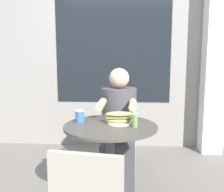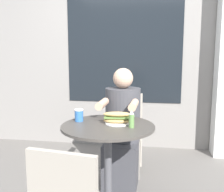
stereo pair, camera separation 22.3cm
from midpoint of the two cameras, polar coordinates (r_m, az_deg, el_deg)
The scene contains 7 objects.
storefront_wall at distance 3.71m, azimuth 5.44°, elevation 10.37°, with size 8.00×0.09×2.80m.
cafe_table at distance 2.13m, azimuth 2.16°, elevation -11.59°, with size 0.74×0.74×0.76m.
diner_chair at distance 3.00m, azimuth 5.24°, elevation -6.24°, with size 0.39×0.39×0.87m.
seated_diner at distance 2.67m, azimuth 4.65°, elevation -8.41°, with size 0.36×0.64×1.18m.
sandwich_on_plate at distance 2.10m, azimuth 4.20°, elevation -4.89°, with size 0.23×0.19×0.10m.
drink_cup at distance 2.18m, azimuth -4.31°, elevation -4.21°, with size 0.07×0.07×0.10m.
condiment_bottle at distance 2.00m, azimuth 7.47°, elevation -5.10°, with size 0.04×0.04×0.13m.
Camera 2 is at (0.35, -1.97, 1.30)m, focal length 42.00 mm.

